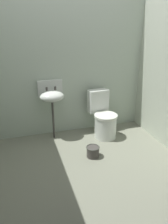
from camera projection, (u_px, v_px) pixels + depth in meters
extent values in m
cube|color=gray|center=(90.00, 167.00, 3.20)|extent=(3.09, 2.74, 0.08)
cube|color=#AFBFAC|center=(68.00, 67.00, 3.82)|extent=(3.09, 0.10, 2.36)
cylinder|color=silver|center=(105.00, 127.00, 3.90)|extent=(0.42, 0.42, 0.38)
cylinder|color=silver|center=(106.00, 116.00, 3.82)|extent=(0.45, 0.45, 0.04)
cube|color=silver|center=(98.00, 101.00, 4.01)|extent=(0.38, 0.22, 0.40)
cylinder|color=#403C39|center=(53.00, 120.00, 3.83)|extent=(0.04, 0.04, 0.66)
ellipsoid|color=silver|center=(52.00, 97.00, 3.68)|extent=(0.40, 0.32, 0.18)
cube|color=silver|center=(50.00, 88.00, 3.79)|extent=(0.42, 0.04, 0.28)
cylinder|color=#403C39|center=(47.00, 89.00, 3.67)|extent=(0.04, 0.04, 0.06)
cylinder|color=#403C39|center=(55.00, 88.00, 3.71)|extent=(0.04, 0.04, 0.06)
cylinder|color=#403C39|center=(93.00, 152.00, 3.36)|extent=(0.19, 0.19, 0.16)
torus|color=#3D4038|center=(93.00, 147.00, 3.33)|extent=(0.20, 0.20, 0.02)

